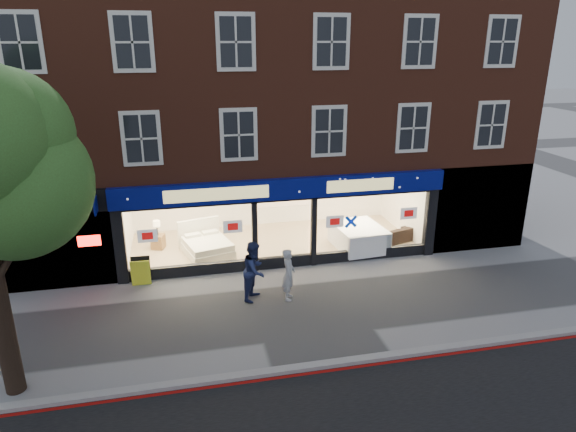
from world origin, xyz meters
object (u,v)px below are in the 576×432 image
object	(u,v)px
display_bed	(206,245)
pedestrian_grey	(289,274)
sofa	(392,235)
a_board	(141,272)
mattress_stack	(358,237)
pedestrian_blue	(255,270)

from	to	relation	value
display_bed	pedestrian_grey	distance (m)	4.55
display_bed	sofa	bearing A→B (deg)	-18.35
sofa	a_board	size ratio (longest dim) A/B	2.02
a_board	pedestrian_grey	bearing A→B (deg)	-22.50
display_bed	mattress_stack	world-z (taller)	display_bed
a_board	mattress_stack	bearing A→B (deg)	10.03
sofa	pedestrian_grey	distance (m)	6.10
a_board	sofa	bearing A→B (deg)	10.08
a_board	pedestrian_blue	bearing A→B (deg)	-24.95
a_board	pedestrian_blue	world-z (taller)	pedestrian_blue
sofa	a_board	world-z (taller)	a_board
mattress_stack	pedestrian_grey	distance (m)	4.77
display_bed	mattress_stack	xyz separation A→B (m)	(5.74, -0.67, 0.11)
sofa	a_board	xyz separation A→B (m)	(-9.50, -1.55, 0.10)
mattress_stack	pedestrian_blue	xyz separation A→B (m)	(-4.49, -2.99, 0.42)
pedestrian_grey	mattress_stack	bearing A→B (deg)	-30.62
sofa	pedestrian_blue	size ratio (longest dim) A/B	1.02
mattress_stack	pedestrian_blue	bearing A→B (deg)	-146.28
mattress_stack	sofa	size ratio (longest dim) A/B	1.18
a_board	pedestrian_grey	xyz separation A→B (m)	(4.53, -1.95, 0.35)
display_bed	pedestrian_blue	distance (m)	3.91
sofa	pedestrian_blue	bearing A→B (deg)	11.98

